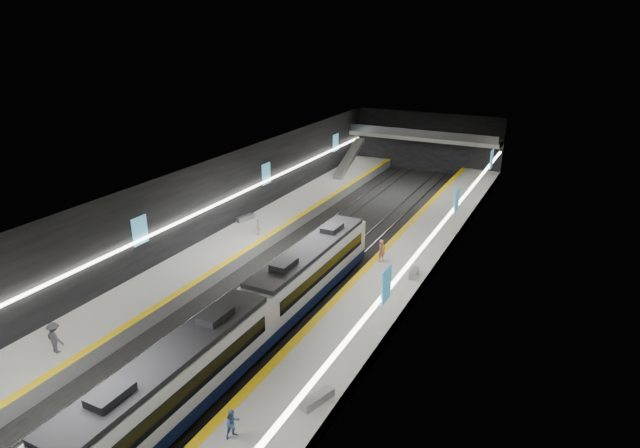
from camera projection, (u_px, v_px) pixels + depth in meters
The scene contains 25 objects.
ground at pixel (305, 269), 44.71m from camera, with size 70.00×70.00×0.00m, color black.
ceiling at pixel (304, 177), 41.85m from camera, with size 20.00×70.00×0.04m, color beige.
wall_left at pixel (206, 206), 47.49m from camera, with size 0.04×70.00×8.00m, color black.
wall_right at pixel (425, 246), 39.07m from camera, with size 0.04×70.00×8.00m, color black.
wall_back at pixel (427, 142), 72.47m from camera, with size 20.00×0.04×8.00m, color black.
platform_left at pixel (231, 247), 47.68m from camera, with size 5.00×70.00×1.00m, color slate.
tile_surface_left at pixel (231, 242), 47.50m from camera, with size 5.00×70.00×0.02m, color #A0A19C.
tactile_strip_left at pixel (251, 246), 46.57m from camera, with size 0.60×70.00×0.02m, color yellow.
platform_right at pixel (390, 282), 41.37m from camera, with size 5.00×70.00×1.00m, color slate.
tile_surface_right at pixel (391, 276), 41.19m from camera, with size 5.00×70.00×0.02m, color #A0A19C.
tactile_strip_right at pixel (364, 270), 42.11m from camera, with size 0.60×70.00×0.02m, color yellow.
rails at pixel (305, 268), 44.69m from camera, with size 6.52×70.00×0.12m.
train at pixel (254, 315), 33.43m from camera, with size 2.69×30.04×3.60m.
ad_posters at pixel (310, 215), 43.93m from camera, with size 19.94×53.50×2.20m.
cove_light_left at pixel (208, 209), 47.47m from camera, with size 0.25×68.60×0.12m, color white.
cove_light_right at pixel (422, 248), 39.23m from camera, with size 0.25×68.60×0.12m, color white.
mezzanine_bridge at pixel (423, 137), 70.37m from camera, with size 20.00×3.00×1.50m.
escalator at pixel (349, 158), 68.51m from camera, with size 1.20×8.00×0.60m, color #99999E.
bench_left_far at pixel (245, 218), 52.56m from camera, with size 0.56×2.03×0.50m, color #99999E.
bench_right_near at pixel (317, 399), 27.45m from camera, with size 0.56×2.01×0.49m, color #99999E.
bench_right_far at pixel (414, 273), 41.20m from camera, with size 0.49×1.78×0.44m, color #99999E.
passenger_right_a at pixel (382, 251), 43.36m from camera, with size 0.69×0.45×1.89m, color #CB6D4C.
passenger_right_b at pixel (233, 424), 25.02m from camera, with size 0.74×0.58×1.53m, color #4B6CA4.
passenger_left_a at pixel (258, 227), 48.88m from camera, with size 0.92×0.38×1.57m, color silver.
passenger_left_b at pixel (55, 338), 31.40m from camera, with size 1.27×0.73×1.97m, color #414048.
Camera 1 is at (19.32, -35.53, 19.45)m, focal length 30.00 mm.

